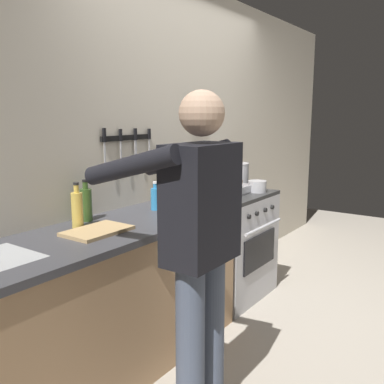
{
  "coord_description": "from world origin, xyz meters",
  "views": [
    {
      "loc": [
        -2.83,
        -0.81,
        1.55
      ],
      "look_at": [
        -0.49,
        0.85,
        1.03
      ],
      "focal_mm": 39.98,
      "sensor_mm": 36.0,
      "label": 1
    }
  ],
  "objects_px": {
    "bottle_olive_oil": "(86,204)",
    "bottle_dish_soap": "(155,198)",
    "stove": "(227,244)",
    "person_cook": "(197,242)",
    "saucepan": "(257,186)",
    "bottle_vinegar": "(162,188)",
    "stock_pot": "(235,175)",
    "bottle_cooking_oil": "(77,209)",
    "roasting_pan": "(231,184)",
    "cutting_board": "(97,231)"
  },
  "relations": [
    {
      "from": "stock_pot",
      "to": "stove",
      "type": "bearing_deg",
      "value": -162.79
    },
    {
      "from": "bottle_dish_soap",
      "to": "stock_pot",
      "type": "bearing_deg",
      "value": 0.5
    },
    {
      "from": "stock_pot",
      "to": "bottle_dish_soap",
      "type": "relative_size",
      "value": 1.27
    },
    {
      "from": "stove",
      "to": "saucepan",
      "type": "distance_m",
      "value": 0.56
    },
    {
      "from": "roasting_pan",
      "to": "bottle_olive_oil",
      "type": "distance_m",
      "value": 1.35
    },
    {
      "from": "saucepan",
      "to": "stock_pot",
      "type": "bearing_deg",
      "value": 71.6
    },
    {
      "from": "roasting_pan",
      "to": "bottle_dish_soap",
      "type": "bearing_deg",
      "value": 172.5
    },
    {
      "from": "stove",
      "to": "bottle_vinegar",
      "type": "relative_size",
      "value": 3.75
    },
    {
      "from": "bottle_cooking_oil",
      "to": "bottle_dish_soap",
      "type": "relative_size",
      "value": 1.36
    },
    {
      "from": "stove",
      "to": "stock_pot",
      "type": "height_order",
      "value": "stock_pot"
    },
    {
      "from": "saucepan",
      "to": "bottle_cooking_oil",
      "type": "distance_m",
      "value": 1.69
    },
    {
      "from": "cutting_board",
      "to": "bottle_vinegar",
      "type": "xyz_separation_m",
      "value": [
        0.91,
        0.28,
        0.09
      ]
    },
    {
      "from": "bottle_cooking_oil",
      "to": "person_cook",
      "type": "bearing_deg",
      "value": -87.54
    },
    {
      "from": "stove",
      "to": "person_cook",
      "type": "bearing_deg",
      "value": -154.53
    },
    {
      "from": "stock_pot",
      "to": "cutting_board",
      "type": "height_order",
      "value": "stock_pot"
    },
    {
      "from": "bottle_olive_oil",
      "to": "person_cook",
      "type": "bearing_deg",
      "value": -96.81
    },
    {
      "from": "stock_pot",
      "to": "bottle_cooking_oil",
      "type": "bearing_deg",
      "value": 178.42
    },
    {
      "from": "person_cook",
      "to": "bottle_olive_oil",
      "type": "distance_m",
      "value": 0.92
    },
    {
      "from": "roasting_pan",
      "to": "stock_pot",
      "type": "distance_m",
      "value": 0.31
    },
    {
      "from": "stove",
      "to": "bottle_olive_oil",
      "type": "bearing_deg",
      "value": 170.44
    },
    {
      "from": "person_cook",
      "to": "roasting_pan",
      "type": "distance_m",
      "value": 1.57
    },
    {
      "from": "stove",
      "to": "stock_pot",
      "type": "xyz_separation_m",
      "value": [
        0.28,
        0.09,
        0.56
      ]
    },
    {
      "from": "cutting_board",
      "to": "bottle_vinegar",
      "type": "distance_m",
      "value": 0.95
    },
    {
      "from": "stove",
      "to": "bottle_dish_soap",
      "type": "bearing_deg",
      "value": 174.88
    },
    {
      "from": "stock_pot",
      "to": "bottle_olive_oil",
      "type": "relative_size",
      "value": 0.97
    },
    {
      "from": "cutting_board",
      "to": "bottle_vinegar",
      "type": "height_order",
      "value": "bottle_vinegar"
    },
    {
      "from": "stove",
      "to": "bottle_dish_soap",
      "type": "distance_m",
      "value": 1.0
    },
    {
      "from": "roasting_pan",
      "to": "bottle_vinegar",
      "type": "height_order",
      "value": "bottle_vinegar"
    },
    {
      "from": "person_cook",
      "to": "stove",
      "type": "bearing_deg",
      "value": -59.54
    },
    {
      "from": "saucepan",
      "to": "person_cook",
      "type": "bearing_deg",
      "value": -162.8
    },
    {
      "from": "bottle_olive_oil",
      "to": "bottle_dish_soap",
      "type": "relative_size",
      "value": 1.31
    },
    {
      "from": "saucepan",
      "to": "bottle_dish_soap",
      "type": "distance_m",
      "value": 1.07
    },
    {
      "from": "bottle_olive_oil",
      "to": "bottle_cooking_oil",
      "type": "distance_m",
      "value": 0.17
    },
    {
      "from": "bottle_vinegar",
      "to": "stock_pot",
      "type": "bearing_deg",
      "value": -10.75
    },
    {
      "from": "bottle_olive_oil",
      "to": "stove",
      "type": "bearing_deg",
      "value": -9.56
    },
    {
      "from": "bottle_vinegar",
      "to": "bottle_cooking_oil",
      "type": "distance_m",
      "value": 0.91
    },
    {
      "from": "roasting_pan",
      "to": "saucepan",
      "type": "height_order",
      "value": "roasting_pan"
    },
    {
      "from": "stove",
      "to": "bottle_cooking_oil",
      "type": "height_order",
      "value": "bottle_cooking_oil"
    },
    {
      "from": "person_cook",
      "to": "bottle_vinegar",
      "type": "distance_m",
      "value": 1.27
    },
    {
      "from": "person_cook",
      "to": "bottle_olive_oil",
      "type": "relative_size",
      "value": 6.43
    },
    {
      "from": "bottle_vinegar",
      "to": "stove",
      "type": "bearing_deg",
      "value": -23.38
    },
    {
      "from": "cutting_board",
      "to": "bottle_cooking_oil",
      "type": "bearing_deg",
      "value": 88.69
    },
    {
      "from": "roasting_pan",
      "to": "bottle_olive_oil",
      "type": "xyz_separation_m",
      "value": [
        -1.33,
        0.26,
        0.03
      ]
    },
    {
      "from": "saucepan",
      "to": "bottle_cooking_oil",
      "type": "relative_size",
      "value": 0.58
    },
    {
      "from": "saucepan",
      "to": "bottle_vinegar",
      "type": "relative_size",
      "value": 0.65
    },
    {
      "from": "bottle_cooking_oil",
      "to": "bottle_dish_soap",
      "type": "height_order",
      "value": "bottle_cooking_oil"
    },
    {
      "from": "bottle_vinegar",
      "to": "bottle_cooking_oil",
      "type": "height_order",
      "value": "bottle_cooking_oil"
    },
    {
      "from": "roasting_pan",
      "to": "cutting_board",
      "type": "height_order",
      "value": "roasting_pan"
    },
    {
      "from": "stock_pot",
      "to": "bottle_vinegar",
      "type": "distance_m",
      "value": 0.86
    },
    {
      "from": "bottle_olive_oil",
      "to": "bottle_dish_soap",
      "type": "xyz_separation_m",
      "value": [
        0.48,
        -0.15,
        -0.03
      ]
    }
  ]
}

